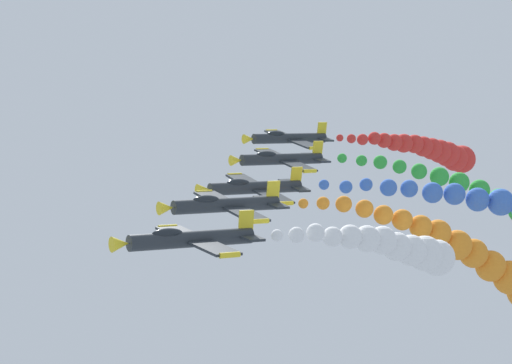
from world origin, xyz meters
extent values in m
cylinder|color=#23282D|center=(-18.35, 15.44, 81.72)|extent=(1.20, 9.00, 1.20)
cone|color=yellow|center=(-18.35, 20.54, 81.72)|extent=(1.14, 1.20, 1.14)
cube|color=#23282D|center=(-18.34, 15.04, 81.62)|extent=(9.17, 1.90, 1.07)
cylinder|color=yellow|center=(-22.92, 15.04, 81.17)|extent=(0.39, 1.40, 0.39)
cylinder|color=yellow|center=(-13.76, 15.04, 82.06)|extent=(0.39, 1.40, 0.39)
cube|color=#23282D|center=(-18.35, 11.44, 81.77)|extent=(3.80, 1.20, 0.55)
cube|color=yellow|center=(-18.44, 11.34, 82.68)|extent=(0.29, 1.10, 1.61)
ellipsoid|color=black|center=(-18.40, 17.24, 82.21)|extent=(0.86, 2.20, 0.77)
sphere|color=white|center=(-18.31, 8.80, 81.58)|extent=(0.85, 0.85, 0.85)
sphere|color=white|center=(-18.23, 7.17, 81.51)|extent=(1.14, 1.14, 1.14)
sphere|color=white|center=(-18.16, 5.53, 81.57)|extent=(1.33, 1.33, 1.33)
sphere|color=white|center=(-17.88, 3.90, 81.16)|extent=(1.45, 1.45, 1.45)
sphere|color=white|center=(-17.75, 2.27, 81.05)|extent=(1.78, 1.78, 1.78)
sphere|color=white|center=(-17.59, 0.63, 80.79)|extent=(1.99, 1.99, 1.99)
sphere|color=white|center=(-17.28, -1.00, 80.54)|extent=(2.15, 2.15, 2.15)
sphere|color=white|center=(-16.88, -2.64, 79.92)|extent=(2.21, 2.21, 2.21)
sphere|color=white|center=(-16.53, -4.27, 79.49)|extent=(2.42, 2.42, 2.42)
sphere|color=white|center=(-16.17, -5.91, 79.10)|extent=(2.78, 2.78, 2.78)
sphere|color=white|center=(-15.64, -7.54, 78.59)|extent=(2.89, 2.89, 2.89)
cylinder|color=#23282D|center=(-9.03, 7.81, 82.93)|extent=(1.27, 9.00, 1.27)
cone|color=yellow|center=(-9.03, 12.91, 82.93)|extent=(1.20, 1.20, 1.20)
cube|color=#23282D|center=(-9.01, 7.41, 82.83)|extent=(9.10, 1.90, 1.71)
cylinder|color=yellow|center=(-13.55, 7.41, 82.07)|extent=(0.41, 1.40, 0.41)
cylinder|color=yellow|center=(-4.47, 7.41, 83.60)|extent=(0.41, 1.40, 0.41)
cube|color=#23282D|center=(-9.03, 3.81, 82.98)|extent=(3.78, 1.20, 0.81)
cube|color=yellow|center=(-9.19, 3.71, 83.89)|extent=(0.40, 1.10, 1.60)
ellipsoid|color=black|center=(-9.11, 9.61, 83.42)|extent=(0.91, 2.20, 0.82)
sphere|color=orange|center=(-9.10, 0.84, 82.75)|extent=(0.82, 0.82, 0.82)
sphere|color=orange|center=(-8.98, -1.13, 82.69)|extent=(1.07, 1.07, 1.07)
sphere|color=orange|center=(-9.06, -3.10, 82.53)|extent=(1.38, 1.38, 1.38)
sphere|color=orange|center=(-9.23, -5.07, 82.07)|extent=(1.52, 1.52, 1.52)
sphere|color=orange|center=(-9.19, -7.03, 81.46)|extent=(1.67, 1.67, 1.67)
sphere|color=orange|center=(-9.19, -9.00, 80.95)|extent=(1.82, 1.82, 1.82)
sphere|color=orange|center=(-9.20, -10.97, 80.26)|extent=(2.02, 2.02, 2.02)
sphere|color=orange|center=(-9.11, -12.94, 79.58)|extent=(2.37, 2.37, 2.37)
sphere|color=orange|center=(-9.34, -14.91, 78.44)|extent=(2.65, 2.65, 2.65)
sphere|color=orange|center=(-9.21, -16.88, 77.56)|extent=(2.60, 2.60, 2.60)
sphere|color=orange|center=(-9.26, -18.85, 76.30)|extent=(2.80, 2.80, 2.80)
sphere|color=orange|center=(-9.59, -20.82, 75.15)|extent=(3.08, 3.08, 3.08)
cylinder|color=#23282D|center=(0.24, -0.08, 83.40)|extent=(1.31, 9.00, 1.31)
cone|color=yellow|center=(0.24, 5.02, 83.40)|extent=(1.24, 1.20, 1.24)
cube|color=#23282D|center=(0.27, -0.48, 83.30)|extent=(9.03, 1.90, 2.11)
cylinder|color=yellow|center=(-4.23, -0.48, 82.33)|extent=(0.43, 1.40, 0.43)
cylinder|color=yellow|center=(4.76, -0.48, 84.26)|extent=(0.43, 1.40, 0.43)
cube|color=#23282D|center=(0.23, -4.08, 83.45)|extent=(3.75, 1.20, 0.97)
cube|color=yellow|center=(0.04, -4.18, 84.34)|extent=(0.47, 1.10, 1.59)
ellipsoid|color=black|center=(0.14, 1.72, 83.88)|extent=(0.93, 2.20, 0.85)
sphere|color=blue|center=(0.26, -7.29, 83.41)|extent=(0.96, 0.96, 0.96)
sphere|color=blue|center=(-0.05, -9.50, 83.14)|extent=(1.22, 1.22, 1.22)
sphere|color=blue|center=(-0.12, -11.71, 83.28)|extent=(1.23, 1.23, 1.23)
sphere|color=blue|center=(-0.62, -13.92, 82.95)|extent=(1.63, 1.63, 1.63)
sphere|color=blue|center=(-0.89, -16.13, 82.80)|extent=(1.68, 1.68, 1.68)
sphere|color=blue|center=(-1.63, -18.34, 82.37)|extent=(2.00, 2.00, 2.00)
sphere|color=blue|center=(-2.18, -20.54, 82.20)|extent=(2.11, 2.11, 2.11)
sphere|color=blue|center=(-2.94, -22.75, 81.62)|extent=(2.30, 2.30, 2.30)
sphere|color=blue|center=(-3.74, -24.96, 81.34)|extent=(2.62, 2.62, 2.62)
cylinder|color=#23282D|center=(9.33, -8.26, 85.33)|extent=(1.29, 9.00, 1.29)
cone|color=yellow|center=(9.33, -3.16, 85.33)|extent=(1.22, 1.20, 1.22)
cube|color=#23282D|center=(9.35, -8.66, 85.23)|extent=(9.07, 1.90, 1.90)
cylinder|color=yellow|center=(4.83, -8.66, 84.37)|extent=(0.42, 1.40, 0.42)
cylinder|color=yellow|center=(13.87, -8.66, 86.10)|extent=(0.42, 1.40, 0.42)
cube|color=#23282D|center=(9.32, -12.26, 85.38)|extent=(3.77, 1.20, 0.89)
cube|color=yellow|center=(9.15, -12.36, 86.28)|extent=(0.44, 1.10, 1.60)
ellipsoid|color=black|center=(9.24, -6.46, 85.82)|extent=(0.92, 2.20, 0.84)
sphere|color=green|center=(9.43, -15.51, 85.25)|extent=(0.99, 0.99, 0.99)
sphere|color=green|center=(9.18, -17.76, 84.97)|extent=(1.16, 1.16, 1.16)
sphere|color=green|center=(9.01, -20.00, 84.75)|extent=(1.45, 1.45, 1.45)
sphere|color=green|center=(8.68, -22.25, 84.24)|extent=(1.48, 1.48, 1.48)
sphere|color=green|center=(8.26, -24.50, 83.71)|extent=(1.69, 1.69, 1.69)
sphere|color=green|center=(7.68, -26.75, 83.11)|extent=(2.05, 2.05, 2.05)
sphere|color=green|center=(7.13, -28.99, 82.44)|extent=(2.21, 2.21, 2.21)
sphere|color=green|center=(6.46, -31.24, 81.61)|extent=(2.25, 2.25, 2.25)
sphere|color=green|center=(5.84, -33.49, 80.52)|extent=(2.45, 2.45, 2.45)
cylinder|color=#23282D|center=(18.97, -15.07, 87.04)|extent=(1.28, 9.00, 1.28)
cone|color=yellow|center=(18.97, -9.97, 87.04)|extent=(1.21, 1.20, 1.21)
cube|color=#23282D|center=(18.98, -15.47, 86.94)|extent=(9.08, 1.90, 1.82)
cylinder|color=yellow|center=(14.46, -15.47, 86.12)|extent=(0.42, 1.40, 0.42)
cylinder|color=yellow|center=(23.51, -15.47, 87.76)|extent=(0.42, 1.40, 0.42)
cube|color=#23282D|center=(18.96, -19.07, 87.09)|extent=(3.77, 1.20, 0.85)
cube|color=yellow|center=(18.79, -19.17, 87.99)|extent=(0.42, 1.10, 1.60)
ellipsoid|color=black|center=(18.88, -13.27, 87.53)|extent=(0.91, 2.20, 0.83)
sphere|color=red|center=(18.99, -21.70, 87.00)|extent=(0.81, 0.81, 0.81)
sphere|color=red|center=(19.08, -23.33, 86.89)|extent=(1.05, 1.05, 1.05)
sphere|color=red|center=(19.21, -24.96, 86.76)|extent=(1.30, 1.30, 1.30)
sphere|color=red|center=(19.16, -26.59, 86.88)|extent=(1.50, 1.50, 1.50)
sphere|color=red|center=(19.52, -28.22, 86.60)|extent=(1.75, 1.75, 1.75)
sphere|color=red|center=(19.76, -29.85, 86.33)|extent=(1.99, 1.99, 1.99)
sphere|color=red|center=(20.05, -31.48, 86.21)|extent=(2.23, 2.23, 2.23)
sphere|color=red|center=(20.13, -33.10, 86.10)|extent=(2.21, 2.21, 2.21)
sphere|color=red|center=(20.55, -34.73, 85.76)|extent=(2.43, 2.43, 2.43)
sphere|color=red|center=(20.98, -36.36, 85.44)|extent=(2.62, 2.62, 2.62)
sphere|color=red|center=(21.44, -37.99, 85.08)|extent=(2.85, 2.85, 2.85)
sphere|color=red|center=(21.96, -39.62, 84.69)|extent=(3.08, 3.08, 3.08)
sphere|color=red|center=(22.46, -41.25, 84.12)|extent=(3.22, 3.22, 3.22)
sphere|color=red|center=(23.08, -42.88, 83.94)|extent=(3.47, 3.47, 3.47)
camera|label=1|loc=(-83.63, 47.88, 90.53)|focal=77.48mm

